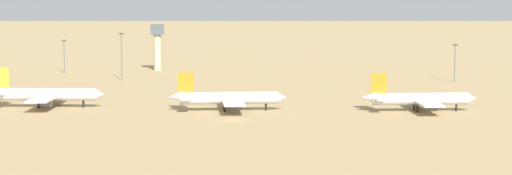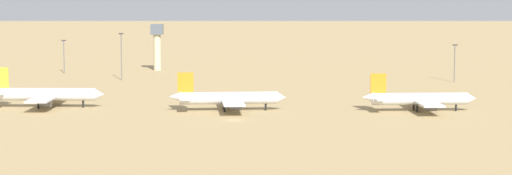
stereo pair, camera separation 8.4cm
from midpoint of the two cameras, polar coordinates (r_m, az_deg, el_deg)
ground at (r=244.79m, az=-1.45°, el=-2.05°), size 4000.00×4000.00×0.00m
parked_jet_yellow_1 at (r=277.49m, az=-13.12°, el=-0.42°), size 35.78×29.95×11.85m
parked_jet_orange_2 at (r=262.99m, az=-1.81°, el=-0.67°), size 33.94×28.64×11.21m
parked_jet_orange_3 at (r=265.73m, az=10.10°, el=-0.71°), size 33.26×27.97×10.99m
control_tower at (r=395.67m, az=-6.20°, el=2.80°), size 5.20×5.20×19.88m
light_pole_west at (r=387.83m, az=-11.90°, el=2.07°), size 1.80×0.50×13.91m
light_pole_mid at (r=351.89m, az=12.26°, el=1.68°), size 1.80×0.50×14.25m
light_pole_east at (r=353.91m, az=-8.41°, el=2.11°), size 1.80×0.50×18.17m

